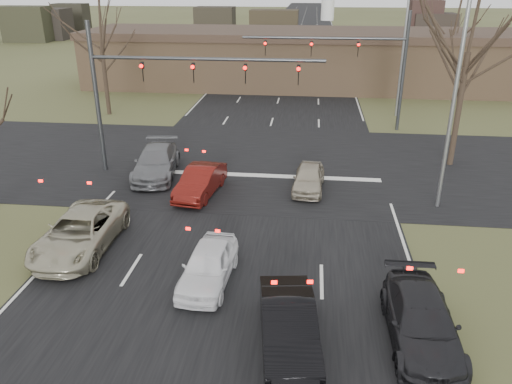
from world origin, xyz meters
TOP-DOWN VIEW (x-y plane):
  - ground at (0.00, 0.00)m, footprint 360.00×360.00m
  - road_main at (0.00, 60.00)m, footprint 14.00×300.00m
  - road_cross at (0.00, 15.00)m, footprint 200.00×14.00m
  - building at (2.00, 38.00)m, footprint 42.40×10.40m
  - mast_arm_near at (-5.23, 13.00)m, footprint 12.12×0.24m
  - mast_arm_far at (6.18, 23.00)m, footprint 11.12×0.24m
  - streetlight_right_near at (8.82, 10.00)m, footprint 2.34×0.25m
  - streetlight_right_far at (9.32, 27.00)m, footprint 2.34×0.25m
  - tree_right_near at (11.00, 16.00)m, footprint 6.90×6.90m
  - tree_left_far at (-13.00, 25.00)m, footprint 5.70×5.70m
  - tree_right_far at (15.00, 35.00)m, footprint 5.40×5.40m
  - car_silver_suv at (-5.99, 4.32)m, footprint 2.49×5.35m
  - car_white_sedan at (-0.50, 2.57)m, footprint 1.82×4.08m
  - car_black_hatch at (2.48, -0.52)m, footprint 2.14×4.61m
  - car_charcoal_sedan at (6.36, 0.18)m, footprint 1.99×4.79m
  - car_grey_ahead at (-5.36, 12.50)m, footprint 2.82×5.49m
  - car_red_ahead at (-2.42, 10.17)m, footprint 2.05×4.39m
  - car_silver_ahead at (2.90, 11.38)m, footprint 1.75×3.82m

SIDE VIEW (x-z plane):
  - ground at x=0.00m, z-range 0.00..0.00m
  - road_main at x=0.00m, z-range 0.00..0.02m
  - road_cross at x=0.00m, z-range 0.00..0.03m
  - car_silver_ahead at x=2.90m, z-range 0.00..1.27m
  - car_white_sedan at x=-0.50m, z-range 0.00..1.36m
  - car_charcoal_sedan at x=6.36m, z-range 0.00..1.38m
  - car_red_ahead at x=-2.42m, z-range 0.00..1.39m
  - car_black_hatch at x=2.48m, z-range 0.00..1.46m
  - car_silver_suv at x=-5.99m, z-range 0.00..1.48m
  - car_grey_ahead at x=-5.36m, z-range 0.00..1.52m
  - building at x=2.00m, z-range 0.02..5.32m
  - mast_arm_far at x=6.18m, z-range 1.02..9.02m
  - mast_arm_near at x=-5.23m, z-range 1.07..9.07m
  - streetlight_right_near at x=8.82m, z-range 0.59..10.59m
  - streetlight_right_far at x=9.32m, z-range 0.59..10.59m
  - tree_right_far at x=15.00m, z-range 2.46..11.46m
  - tree_left_far at x=-13.00m, z-range 2.59..12.09m
  - tree_right_near at x=11.00m, z-range 3.15..14.65m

